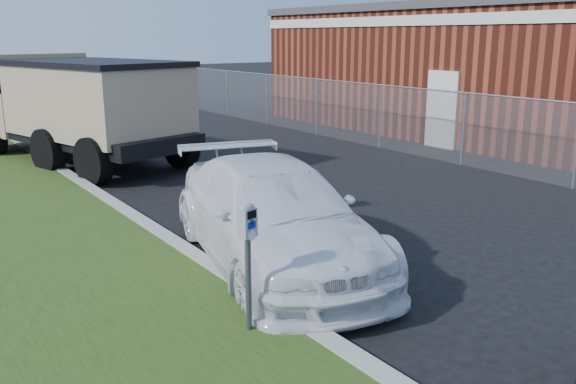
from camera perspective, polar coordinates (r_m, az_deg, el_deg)
ground at (r=9.09m, az=10.97°, el=-6.15°), size 120.00×120.00×0.00m
chainlink_fence at (r=17.83m, az=8.66°, el=8.14°), size 0.06×30.06×30.00m
brick_building at (r=22.89m, az=18.20°, el=11.11°), size 9.20×14.20×4.17m
parking_meter at (r=6.25m, az=-3.80°, el=-4.45°), size 0.22×0.17×1.39m
white_wagon at (r=8.57m, az=-1.64°, el=-2.13°), size 3.10×5.26×1.43m
dump_truck at (r=16.65m, az=-19.63°, el=7.94°), size 4.25×7.31×2.70m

